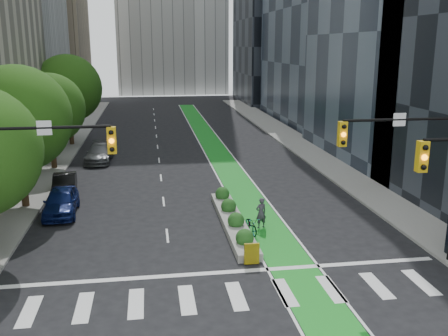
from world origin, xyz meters
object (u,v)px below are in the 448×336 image
object	(u,v)px
cyclist	(261,213)
bicycle	(251,225)
parked_car_left_mid	(65,184)
parked_car_left_far	(99,153)
median_planter	(233,219)
parked_car_left_near	(61,202)

from	to	relation	value
cyclist	bicycle	bearing A→B (deg)	25.95
parked_car_left_mid	parked_car_left_far	size ratio (longest dim) A/B	0.82
median_planter	parked_car_left_mid	bearing A→B (deg)	143.46
parked_car_left_mid	parked_car_left_far	xyz separation A→B (m)	(1.44, 9.58, 0.05)
median_planter	parked_car_left_near	xyz separation A→B (m)	(-9.80, 3.38, 0.42)
parked_car_left_near	parked_car_left_mid	size ratio (longest dim) A/B	1.10
median_planter	parked_car_left_far	xyz separation A→B (m)	(-8.79, 17.16, 0.37)
parked_car_left_near	parked_car_left_mid	xyz separation A→B (m)	(-0.44, 4.20, -0.10)
bicycle	parked_car_left_mid	size ratio (longest dim) A/B	0.41
parked_car_left_near	parked_car_left_far	size ratio (longest dim) A/B	0.90
cyclist	parked_car_left_mid	distance (m)	14.30
bicycle	parked_car_left_mid	distance (m)	14.16
median_planter	parked_car_left_near	world-z (taller)	parked_car_left_near
median_planter	cyclist	distance (m)	1.68
cyclist	parked_car_left_far	size ratio (longest dim) A/B	0.34
median_planter	parked_car_left_mid	distance (m)	12.75
bicycle	parked_car_left_near	xyz separation A→B (m)	(-10.60, 4.66, 0.33)
bicycle	cyclist	size ratio (longest dim) A/B	1.00
parked_car_left_mid	bicycle	bearing A→B (deg)	-44.18
median_planter	parked_car_left_near	size ratio (longest dim) A/B	2.21
parked_car_left_far	parked_car_left_mid	bearing A→B (deg)	-95.87
parked_car_left_mid	parked_car_left_far	bearing A→B (deg)	76.01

